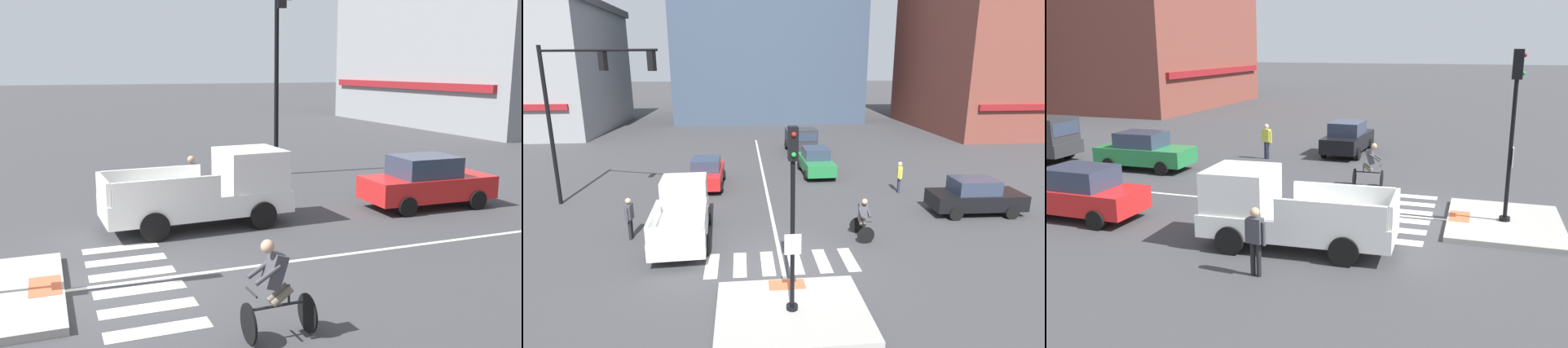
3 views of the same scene
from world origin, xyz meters
The scene contains 15 objects.
ground_plane centered at (0.00, 0.00, 0.00)m, with size 300.00×300.00×0.00m, color #3D3D3F.
tactile_pad_front centered at (0.00, -1.50, 0.15)m, with size 1.10×0.60×0.01m, color #DB5B38.
crosswalk_stripe_a centered at (-2.37, 0.25, 0.00)m, with size 0.44×1.80×0.01m, color silver.
crosswalk_stripe_b centered at (-1.42, 0.25, 0.00)m, with size 0.44×1.80×0.01m, color silver.
crosswalk_stripe_c centered at (-0.47, 0.25, 0.00)m, with size 0.44×1.80×0.01m, color silver.
crosswalk_stripe_d centered at (0.47, 0.25, 0.00)m, with size 0.44×1.80×0.01m, color silver.
crosswalk_stripe_e centered at (1.42, 0.25, 0.00)m, with size 0.44×1.80×0.01m, color silver.
crosswalk_stripe_f centered at (2.37, 0.25, 0.00)m, with size 0.44×1.80×0.01m, color silver.
lane_centre_line centered at (0.01, 10.00, 0.00)m, with size 0.14×28.00×0.01m, color silver.
traffic_light_mast centered at (-8.49, 7.00, 5.15)m, with size 5.61×2.12×7.43m.
building_corner_left centered at (-25.11, 32.73, 6.25)m, with size 21.68×17.81×12.47m.
car_red_westbound_far centered at (-3.22, 9.81, 0.81)m, with size 1.89×4.13×1.64m.
pickup_truck_white_westbound_near centered at (-3.62, 2.97, 0.98)m, with size 2.23×5.18×2.08m.
cyclist centered at (3.34, 1.97, 0.87)m, with size 0.70×1.11×1.68m.
pedestrian_at_curb_left centered at (-5.64, 2.87, 0.98)m, with size 0.27×0.55×1.67m.
Camera 1 is at (11.32, -1.35, 4.32)m, focal length 39.34 mm.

